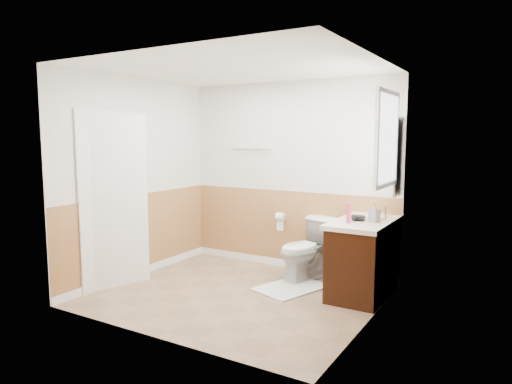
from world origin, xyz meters
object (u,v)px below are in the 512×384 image
Objects in this scene: toilet at (306,249)px; bath_mat at (291,288)px; lotion_bottle at (349,213)px; soap_dispenser at (375,212)px; vanity_cabinet at (364,259)px.

bath_mat is at bearing -71.44° from toilet.
soap_dispenser is at bearing 44.28° from lotion_bottle.
soap_dispenser reaches higher than toilet.
lotion_bottle reaches higher than bath_mat.
toilet is 0.70× the size of vanity_cabinet.
vanity_cabinet reaches higher than toilet.
bath_mat is at bearing -160.81° from vanity_cabinet.
toilet is 1.09m from soap_dispenser.
vanity_cabinet is 5.00× the size of lotion_bottle.
lotion_bottle is at bearing -1.09° from bath_mat.
bath_mat is 1.17m from lotion_bottle.
lotion_bottle reaches higher than vanity_cabinet.
toilet is 3.48× the size of lotion_bottle.
lotion_bottle is 0.31m from soap_dispenser.
bath_mat is at bearing -167.46° from soap_dispenser.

